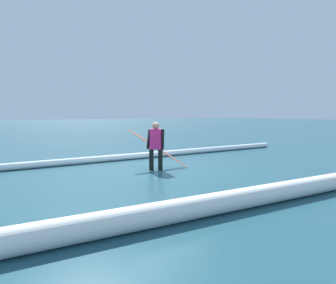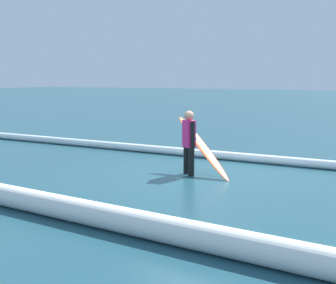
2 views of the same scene
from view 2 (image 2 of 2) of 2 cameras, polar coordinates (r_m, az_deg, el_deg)
ground_plane at (r=10.70m, az=4.09°, el=-4.11°), size 156.36×156.36×0.00m
surfer at (r=10.65m, az=2.57°, el=0.31°), size 0.42×0.45×1.47m
surfboard at (r=10.81m, az=4.23°, el=-0.60°), size 1.84×1.17×1.29m
wave_crest_foreground at (r=13.62m, az=-0.10°, el=-1.03°), size 19.39×0.39×0.23m
wave_crest_midground at (r=7.24m, az=-9.63°, el=-8.50°), size 19.87×1.70×0.38m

